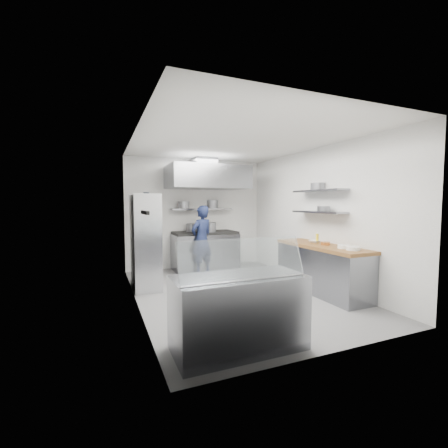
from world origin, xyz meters
name	(u,v)px	position (x,y,z in m)	size (l,w,h in m)	color
floor	(236,292)	(0.00, 0.00, 0.00)	(5.00, 5.00, 0.00)	slate
ceiling	(237,141)	(0.00, 0.00, 2.80)	(5.00, 5.00, 0.00)	silver
wall_back	(196,214)	(0.00, 2.50, 1.40)	(3.60, 0.02, 2.80)	white
wall_front	(334,229)	(0.00, -2.50, 1.40)	(3.60, 0.02, 2.80)	white
wall_left	(136,220)	(-1.80, 0.00, 1.40)	(5.00, 0.02, 2.80)	white
wall_right	(315,216)	(1.80, 0.00, 1.40)	(5.00, 0.02, 2.80)	white
gas_range	(205,252)	(0.10, 2.10, 0.45)	(1.60, 0.80, 0.90)	gray
cooktop	(205,233)	(0.10, 2.10, 0.93)	(1.57, 0.78, 0.06)	black
stock_pot_left	(192,228)	(-0.21, 2.24, 1.06)	(0.28, 0.28, 0.20)	slate
stock_pot_mid	(210,227)	(0.18, 1.95, 1.08)	(0.31, 0.31, 0.24)	slate
over_range_shelf	(202,209)	(0.10, 2.34, 1.52)	(1.60, 0.30, 0.04)	gray
shelf_pot_a	(184,205)	(-0.40, 2.27, 1.63)	(0.28, 0.28, 0.18)	slate
shelf_pot_b	(212,204)	(0.45, 2.54, 1.65)	(0.33, 0.33, 0.22)	slate
extractor_hood	(207,177)	(0.10, 1.93, 2.30)	(1.90, 1.15, 0.55)	gray
hood_duct	(204,163)	(0.10, 2.15, 2.68)	(0.55, 0.55, 0.24)	slate
red_firebox	(148,214)	(-1.25, 2.44, 1.42)	(0.22, 0.10, 0.26)	red
chef	(202,240)	(-0.14, 1.64, 0.81)	(0.59, 0.39, 1.62)	#131A39
wire_rack	(145,242)	(-1.53, 0.93, 0.93)	(0.50, 0.90, 1.85)	silver
rack_bin_a	(145,247)	(-1.53, 1.03, 0.80)	(0.17, 0.22, 0.19)	white
rack_bin_b	(142,221)	(-1.53, 1.34, 1.30)	(0.15, 0.19, 0.17)	yellow
rack_jar	(146,197)	(-1.48, 1.05, 1.80)	(0.12, 0.12, 0.18)	black
knife_strip	(145,212)	(-1.78, -0.90, 1.55)	(0.04, 0.55, 0.05)	black
prep_counter_base	(321,270)	(1.48, -0.60, 0.42)	(0.62, 2.00, 0.84)	gray
prep_counter_top	(322,246)	(1.48, -0.60, 0.87)	(0.65, 2.04, 0.06)	brown
plate_stack_a	(353,248)	(1.51, -1.32, 0.93)	(0.22, 0.22, 0.06)	white
plate_stack_b	(344,247)	(1.52, -1.11, 0.93)	(0.21, 0.21, 0.06)	white
copper_pan	(325,243)	(1.52, -0.66, 0.93)	(0.16, 0.16, 0.06)	#C97938
squeeze_bottle	(317,238)	(1.56, -0.38, 0.99)	(0.05, 0.05, 0.18)	yellow
mixing_bowl	(315,241)	(1.53, -0.33, 0.93)	(0.21, 0.21, 0.05)	white
wall_shelf_lower	(318,212)	(1.64, -0.30, 1.50)	(0.30, 1.30, 0.04)	gray
wall_shelf_upper	(319,191)	(1.64, -0.30, 1.92)	(0.30, 1.30, 0.04)	gray
shelf_pot_c	(324,209)	(1.61, -0.48, 1.57)	(0.24, 0.24, 0.10)	slate
shelf_pot_d	(318,186)	(1.72, -0.18, 2.01)	(0.29, 0.29, 0.14)	slate
display_case	(239,312)	(-0.90, -2.00, 0.42)	(1.50, 0.70, 0.85)	gray
display_glass	(243,259)	(-0.90, -2.12, 1.07)	(1.47, 0.02, 0.45)	silver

